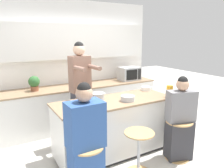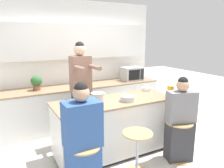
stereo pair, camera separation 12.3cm
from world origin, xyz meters
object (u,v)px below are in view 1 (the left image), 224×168
Objects in this scene: bar_stool_leftmost at (87,165)px; person_wrapped_blanket at (86,143)px; kitchen_island at (114,127)px; cooking_pot at (98,97)px; person_cooking at (81,94)px; potted_plant at (34,83)px; coffee_cup_near at (82,101)px; bar_stool_rightmost at (178,136)px; bar_stool_center at (139,149)px; microwave at (129,74)px; person_seated_near at (180,122)px; juice_carton at (170,91)px; fruit_bowl at (146,89)px.

bar_stool_leftmost is 0.30m from person_wrapped_blanket.
kitchen_island is at bearing 40.10° from bar_stool_leftmost.
cooking_pot reaches higher than bar_stool_leftmost.
person_cooking is 6.31× the size of potted_plant.
cooking_pot is 2.83× the size of coffee_cup_near.
bar_stool_rightmost is (1.58, 0.00, 0.00)m from bar_stool_leftmost.
bar_stool_center is 0.85m from person_wrapped_blanket.
microwave is (1.23, 1.37, 0.58)m from kitchen_island.
cooking_pot is (-0.26, 0.07, 0.53)m from kitchen_island.
coffee_cup_near is at bearing 168.80° from person_seated_near.
person_seated_near is 4.62× the size of potted_plant.
person_seated_near reaches higher than bar_stool_leftmost.
cooking_pot reaches higher than kitchen_island.
cooking_pot is 1.22m from juice_carton.
person_cooking is at bearing 68.86° from person_wrapped_blanket.
person_wrapped_blanket is at bearing -135.06° from microwave.
fruit_bowl is at bearing -21.15° from person_cooking.
bar_stool_center is 0.47× the size of person_seated_near.
coffee_cup_near is (-0.53, 0.08, 0.50)m from kitchen_island.
juice_carton is (1.43, -0.39, 0.06)m from coffee_cup_near.
coffee_cup_near is 1.48m from juice_carton.
bar_stool_leftmost is at bearing -34.66° from person_wrapped_blanket.
bar_stool_rightmost is at bearing 0.03° from bar_stool_leftmost.
person_cooking is (-0.34, 0.60, 0.47)m from kitchen_island.
person_cooking is at bearing 149.94° from person_seated_near.
bar_stool_rightmost is (0.79, -0.66, -0.09)m from kitchen_island.
bar_stool_leftmost is 1.10m from cooking_pot.
bar_stool_leftmost is 0.99m from coffee_cup_near.
person_seated_near reaches higher than coffee_cup_near.
bar_stool_leftmost is at bearing -179.97° from bar_stool_rightmost.
person_wrapped_blanket reaches higher than potted_plant.
microwave is at bearing 45.13° from bar_stool_leftmost.
bar_stool_center is 3.51× the size of fruit_bowl.
bar_stool_leftmost is (-0.79, -0.66, -0.09)m from kitchen_island.
microwave is 1.66× the size of potted_plant.
bar_stool_leftmost is 0.45× the size of person_wrapped_blanket.
person_cooking is 10.13× the size of fruit_bowl.
person_seated_near reaches higher than fruit_bowl.
bar_stool_leftmost is 1.85m from juice_carton.
person_wrapped_blanket is (-1.59, 0.00, 0.30)m from bar_stool_rightmost.
person_wrapped_blanket is 0.96m from cooking_pot.
juice_carton reaches higher than bar_stool_center.
coffee_cup_near reaches higher than kitchen_island.
juice_carton is (0.90, -0.31, 0.56)m from kitchen_island.
person_cooking is 1.24m from fruit_bowl.
cooking_pot is at bearing 163.90° from kitchen_island.
juice_carton is (1.16, -0.38, 0.03)m from cooking_pot.
fruit_bowl is 0.85× the size of juice_carton.
fruit_bowl reaches higher than bar_stool_rightmost.
person_seated_near is 7.41× the size of fruit_bowl.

